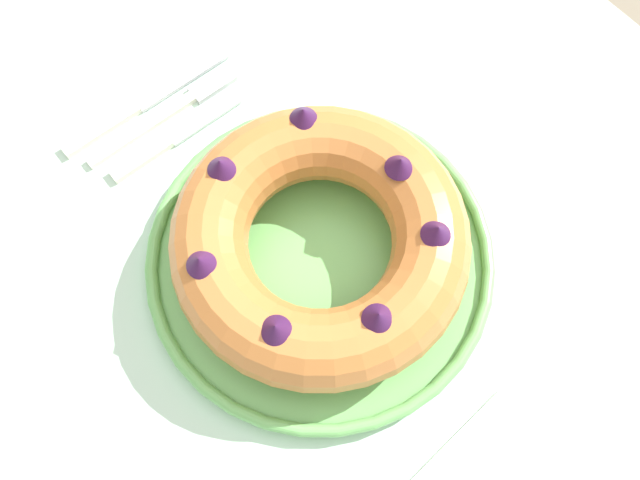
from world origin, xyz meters
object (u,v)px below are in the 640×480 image
Objects in this scene: bundt_cake at (320,240)px; serving_knife at (137,107)px; serving_dish at (320,257)px; cake_knife at (167,141)px; fork at (173,109)px.

bundt_cake reaches higher than serving_knife.
bundt_cake is 0.27m from serving_knife.
serving_dish reaches higher than cake_knife.
serving_dish is at bearing 10.43° from serving_knife.
serving_dish is at bearing -2.25° from fork.
serving_knife is at bearing -176.43° from cake_knife.
cake_knife reaches higher than fork.
bundt_cake reaches higher than fork.
serving_knife reaches higher than fork.
serving_dish reaches higher than serving_knife.
fork is 0.04m from cake_knife.
serving_dish is at bearing 13.41° from cake_knife.
fork is (-0.24, -0.01, -0.01)m from serving_dish.
fork is (-0.24, -0.01, -0.05)m from bundt_cake.
cake_knife is at bearing 2.69° from serving_knife.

